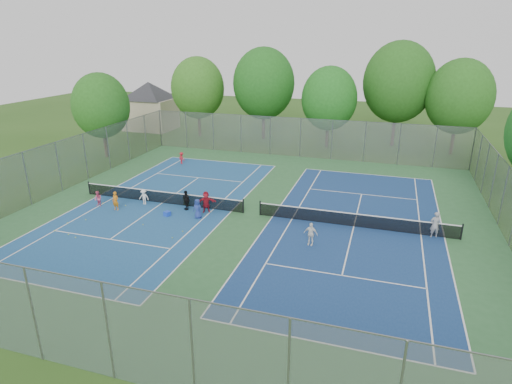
% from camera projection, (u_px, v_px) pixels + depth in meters
% --- Properties ---
extents(ground, '(120.00, 120.00, 0.00)m').
position_uv_depth(ground, '(252.00, 214.00, 29.80)').
color(ground, '#2B5019').
rests_on(ground, ground).
extents(court_pad, '(32.00, 32.00, 0.01)m').
position_uv_depth(court_pad, '(252.00, 214.00, 29.80)').
color(court_pad, '#2E6134').
rests_on(court_pad, ground).
extents(court_left, '(10.97, 23.77, 0.01)m').
position_uv_depth(court_left, '(162.00, 203.00, 31.78)').
color(court_left, navy).
rests_on(court_left, court_pad).
extents(court_right, '(10.97, 23.77, 0.01)m').
position_uv_depth(court_right, '(354.00, 226.00, 27.81)').
color(court_right, navy).
rests_on(court_right, court_pad).
extents(net_left, '(12.87, 0.10, 0.91)m').
position_uv_depth(net_left, '(162.00, 197.00, 31.63)').
color(net_left, black).
rests_on(net_left, ground).
extents(net_right, '(12.87, 0.10, 0.91)m').
position_uv_depth(net_right, '(354.00, 220.00, 27.66)').
color(net_right, black).
rests_on(net_right, ground).
extents(fence_north, '(32.00, 0.10, 4.00)m').
position_uv_depth(fence_north, '(300.00, 138.00, 43.47)').
color(fence_north, gray).
rests_on(fence_north, ground).
extents(fence_south, '(32.00, 0.10, 4.00)m').
position_uv_depth(fence_south, '(108.00, 332.00, 14.77)').
color(fence_south, gray).
rests_on(fence_south, ground).
extents(fence_west, '(0.10, 32.00, 4.00)m').
position_uv_depth(fence_west, '(59.00, 167.00, 33.65)').
color(fence_west, gray).
rests_on(fence_west, ground).
extents(house, '(11.03, 11.03, 7.30)m').
position_uv_depth(house, '(149.00, 97.00, 56.12)').
color(house, '#B7A88C').
rests_on(house, ground).
extents(tree_nw, '(6.40, 6.40, 9.58)m').
position_uv_depth(tree_nw, '(198.00, 88.00, 51.49)').
color(tree_nw, '#443326').
rests_on(tree_nw, ground).
extents(tree_nl, '(7.20, 7.20, 10.69)m').
position_uv_depth(tree_nl, '(264.00, 84.00, 49.90)').
color(tree_nl, '#443326').
rests_on(tree_nl, ground).
extents(tree_nc, '(6.00, 6.00, 8.85)m').
position_uv_depth(tree_nc, '(329.00, 99.00, 46.24)').
color(tree_nc, '#443326').
rests_on(tree_nc, ground).
extents(tree_nr, '(7.60, 7.60, 11.42)m').
position_uv_depth(tree_nr, '(399.00, 82.00, 46.38)').
color(tree_nr, '#443326').
rests_on(tree_nr, ground).
extents(tree_ne, '(6.60, 6.60, 9.77)m').
position_uv_depth(tree_ne, '(459.00, 97.00, 43.26)').
color(tree_ne, '#443326').
rests_on(tree_ne, ground).
extents(tree_side_w, '(5.60, 5.60, 8.47)m').
position_uv_depth(tree_side_w, '(101.00, 106.00, 42.37)').
color(tree_side_w, '#443326').
rests_on(tree_side_w, ground).
extents(ball_crate, '(0.49, 0.49, 0.33)m').
position_uv_depth(ball_crate, '(167.00, 214.00, 29.46)').
color(ball_crate, blue).
rests_on(ball_crate, ground).
extents(ball_hopper, '(0.32, 0.32, 0.56)m').
position_uv_depth(ball_hopper, '(186.00, 202.00, 31.31)').
color(ball_hopper, green).
rests_on(ball_hopper, ground).
extents(student_a, '(0.50, 0.33, 1.37)m').
position_uv_depth(student_a, '(116.00, 201.00, 30.30)').
color(student_a, orange).
rests_on(student_a, ground).
extents(student_b, '(0.66, 0.57, 1.15)m').
position_uv_depth(student_b, '(98.00, 199.00, 31.01)').
color(student_b, '#E5597F').
rests_on(student_b, ground).
extents(student_c, '(0.77, 0.48, 1.15)m').
position_uv_depth(student_c, '(144.00, 197.00, 31.37)').
color(student_c, white).
rests_on(student_c, ground).
extents(student_d, '(0.91, 0.74, 1.45)m').
position_uv_depth(student_d, '(186.00, 200.00, 30.35)').
color(student_d, black).
rests_on(student_d, ground).
extents(student_e, '(0.71, 0.50, 1.37)m').
position_uv_depth(student_e, '(198.00, 209.00, 28.92)').
color(student_e, navy).
rests_on(student_e, ground).
extents(student_f, '(1.49, 1.00, 1.54)m').
position_uv_depth(student_f, '(206.00, 202.00, 29.90)').
color(student_f, '#A51725').
rests_on(student_f, ground).
extents(child_far_baseline, '(0.85, 0.69, 1.16)m').
position_uv_depth(child_far_baseline, '(182.00, 158.00, 41.53)').
color(child_far_baseline, red).
rests_on(child_far_baseline, ground).
extents(instructor, '(0.70, 0.56, 1.68)m').
position_uv_depth(instructor, '(435.00, 225.00, 26.09)').
color(instructor, gray).
rests_on(instructor, ground).
extents(teen_court_b, '(0.87, 0.43, 1.43)m').
position_uv_depth(teen_court_b, '(311.00, 234.00, 25.16)').
color(teen_court_b, white).
rests_on(teen_court_b, ground).
extents(tennis_ball_0, '(0.07, 0.07, 0.07)m').
position_uv_depth(tennis_ball_0, '(103.00, 203.00, 31.65)').
color(tennis_ball_0, yellow).
rests_on(tennis_ball_0, ground).
extents(tennis_ball_1, '(0.07, 0.07, 0.07)m').
position_uv_depth(tennis_ball_1, '(55.00, 231.00, 27.15)').
color(tennis_ball_1, '#EEF338').
rests_on(tennis_ball_1, ground).
extents(tennis_ball_2, '(0.07, 0.07, 0.07)m').
position_uv_depth(tennis_ball_2, '(69.00, 235.00, 26.62)').
color(tennis_ball_2, '#CBE635').
rests_on(tennis_ball_2, ground).
extents(tennis_ball_3, '(0.07, 0.07, 0.07)m').
position_uv_depth(tennis_ball_3, '(67.00, 223.00, 28.26)').
color(tennis_ball_3, '#B3CA2F').
rests_on(tennis_ball_3, ground).
extents(tennis_ball_4, '(0.07, 0.07, 0.07)m').
position_uv_depth(tennis_ball_4, '(183.00, 232.00, 27.04)').
color(tennis_ball_4, gold).
rests_on(tennis_ball_4, ground).
extents(tennis_ball_5, '(0.07, 0.07, 0.07)m').
position_uv_depth(tennis_ball_5, '(172.00, 238.00, 26.17)').
color(tennis_ball_5, '#C8D130').
rests_on(tennis_ball_5, ground).
extents(tennis_ball_6, '(0.07, 0.07, 0.07)m').
position_uv_depth(tennis_ball_6, '(86.00, 220.00, 28.77)').
color(tennis_ball_6, '#BBD431').
rests_on(tennis_ball_6, ground).
extents(tennis_ball_7, '(0.07, 0.07, 0.07)m').
position_uv_depth(tennis_ball_7, '(76.00, 238.00, 26.22)').
color(tennis_ball_7, yellow).
rests_on(tennis_ball_7, ground).
extents(tennis_ball_8, '(0.07, 0.07, 0.07)m').
position_uv_depth(tennis_ball_8, '(126.00, 206.00, 31.21)').
color(tennis_ball_8, '#DCED37').
rests_on(tennis_ball_8, ground).
extents(tennis_ball_9, '(0.07, 0.07, 0.07)m').
position_uv_depth(tennis_ball_9, '(143.00, 225.00, 28.02)').
color(tennis_ball_9, gold).
rests_on(tennis_ball_9, ground).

